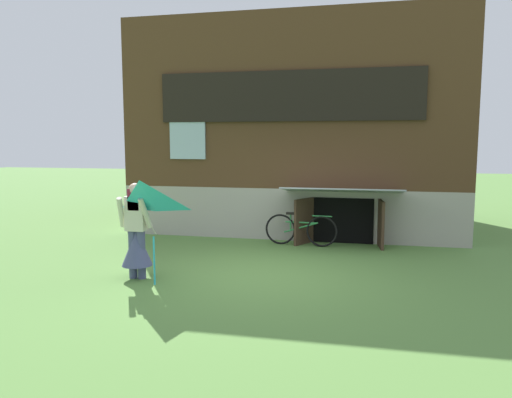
{
  "coord_description": "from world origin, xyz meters",
  "views": [
    {
      "loc": [
        1.75,
        -8.24,
        2.34
      ],
      "look_at": [
        -0.28,
        0.91,
        1.23
      ],
      "focal_mm": 34.06,
      "sensor_mm": 36.0,
      "label": 1
    }
  ],
  "objects": [
    {
      "name": "person",
      "position": [
        -2.0,
        -0.74,
        0.69
      ],
      "size": [
        0.61,
        0.53,
        1.64
      ],
      "rotation": [
        0.0,
        0.0,
        -0.33
      ],
      "color": "#474C75",
      "rests_on": "ground_plane"
    },
    {
      "name": "log_house",
      "position": [
        0.0,
        5.61,
        2.67
      ],
      "size": [
        8.26,
        6.34,
        5.34
      ],
      "color": "#9E998E",
      "rests_on": "ground_plane"
    },
    {
      "name": "bicycle_green",
      "position": [
        0.4,
        2.49,
        0.37
      ],
      "size": [
        1.65,
        0.16,
        0.75
      ],
      "rotation": [
        0.0,
        0.0,
        -0.07
      ],
      "color": "black",
      "rests_on": "ground_plane"
    },
    {
      "name": "ground_plane",
      "position": [
        0.0,
        0.0,
        0.0
      ],
      "size": [
        60.0,
        60.0,
        0.0
      ],
      "primitive_type": "plane",
      "color": "#56843D"
    },
    {
      "name": "kite",
      "position": [
        -1.66,
        -1.28,
        1.33
      ],
      "size": [
        0.9,
        0.92,
        1.63
      ],
      "color": "#2DB2CC",
      "rests_on": "ground_plane"
    }
  ]
}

